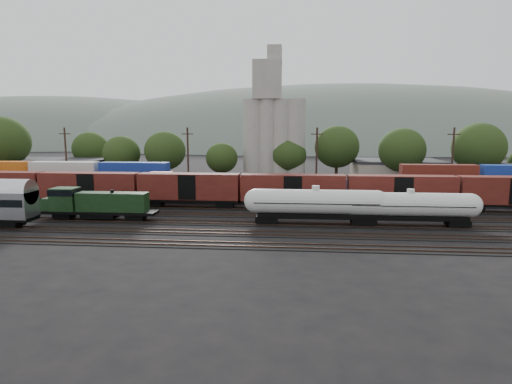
# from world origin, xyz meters

# --- Properties ---
(ground) EXTENTS (600.00, 600.00, 0.00)m
(ground) POSITION_xyz_m (0.00, 0.00, 0.00)
(ground) COLOR black
(tracks) EXTENTS (180.00, 33.20, 0.20)m
(tracks) POSITION_xyz_m (0.00, 0.00, 0.05)
(tracks) COLOR black
(tracks) RESTS_ON ground
(green_locomotive) EXTENTS (15.00, 2.65, 3.97)m
(green_locomotive) POSITION_xyz_m (-17.74, -5.00, 2.29)
(green_locomotive) COLOR black
(green_locomotive) RESTS_ON ground
(tank_car_a) EXTENTS (17.61, 3.15, 4.61)m
(tank_car_a) POSITION_xyz_m (10.62, -5.00, 2.74)
(tank_car_a) COLOR silver
(tank_car_a) RESTS_ON ground
(tank_car_b) EXTENTS (16.66, 2.98, 4.37)m
(tank_car_b) POSITION_xyz_m (21.88, -5.00, 2.60)
(tank_car_b) COLOR silver
(tank_car_b) RESTS_ON ground
(orange_locomotive) EXTENTS (18.11, 3.02, 4.53)m
(orange_locomotive) POSITION_xyz_m (-9.07, 10.00, 2.58)
(orange_locomotive) COLOR black
(orange_locomotive) RESTS_ON ground
(boxcar_string) EXTENTS (153.60, 2.90, 4.20)m
(boxcar_string) POSITION_xyz_m (0.09, 5.00, 3.12)
(boxcar_string) COLOR black
(boxcar_string) RESTS_ON ground
(container_wall) EXTENTS (181.43, 2.60, 5.80)m
(container_wall) POSITION_xyz_m (8.09, 15.00, 2.71)
(container_wall) COLOR black
(container_wall) RESTS_ON ground
(grain_silo) EXTENTS (13.40, 5.00, 29.00)m
(grain_silo) POSITION_xyz_m (3.28, 36.00, 11.26)
(grain_silo) COLOR #9F9D92
(grain_silo) RESTS_ON ground
(industrial_sheds) EXTENTS (119.38, 17.26, 5.10)m
(industrial_sheds) POSITION_xyz_m (6.63, 35.25, 2.56)
(industrial_sheds) COLOR #9E937F
(industrial_sheds) RESTS_ON ground
(tree_band) EXTENTS (165.38, 22.51, 14.39)m
(tree_band) POSITION_xyz_m (-11.98, 34.48, 7.52)
(tree_band) COLOR black
(tree_band) RESTS_ON ground
(utility_poles) EXTENTS (122.20, 0.36, 12.00)m
(utility_poles) POSITION_xyz_m (0.00, 22.00, 6.21)
(utility_poles) COLOR black
(utility_poles) RESTS_ON ground
(distant_hills) EXTENTS (860.00, 286.00, 130.00)m
(distant_hills) POSITION_xyz_m (23.92, 260.00, -20.56)
(distant_hills) COLOR #59665B
(distant_hills) RESTS_ON ground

